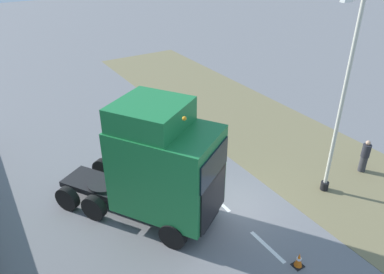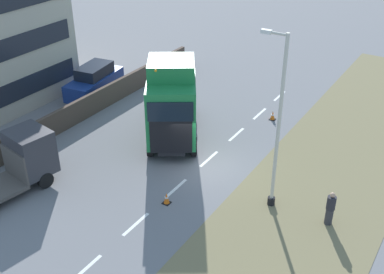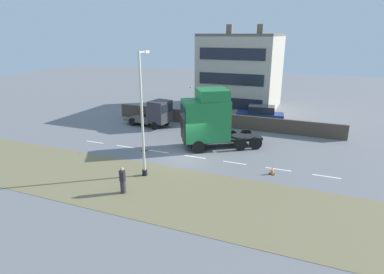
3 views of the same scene
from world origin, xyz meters
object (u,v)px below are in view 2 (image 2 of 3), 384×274
Objects in this scene: lamp_post at (277,133)px; traffic_cone_lead at (167,198)px; parked_car at (95,81)px; pedestrian at (330,209)px; flatbed_truck at (24,159)px; traffic_cone_trailing at (273,115)px; lorry_cab at (172,105)px.

traffic_cone_lead is at bearing 31.38° from lamp_post.
parked_car is 16.21m from lamp_post.
pedestrian is (-2.76, -0.08, -2.99)m from lamp_post.
parked_car is 0.61× the size of lamp_post.
flatbed_truck is 7.24m from traffic_cone_lead.
traffic_cone_trailing is at bearing -52.16° from pedestrian.
traffic_cone_lead is at bearing 28.44° from flatbed_truck.
lorry_cab reaches higher than traffic_cone_lead.
parked_car is at bearing -51.40° from lorry_cab.
lorry_cab is at bearing -58.85° from traffic_cone_lead.
pedestrian is at bearing 127.84° from traffic_cone_trailing.
traffic_cone_trailing is at bearing 69.19° from flatbed_truck.
lamp_post is 14.18× the size of traffic_cone_trailing.
lorry_cab is 11.75× the size of traffic_cone_lead.
lorry_cab is 8.07m from flatbed_truck.
flatbed_truck is at bearing 104.97° from parked_car.
parked_car is 8.59× the size of traffic_cone_trailing.
lamp_post reaches higher than flatbed_truck.
parked_car is 3.00× the size of pedestrian.
lorry_cab is 0.83× the size of lamp_post.
lorry_cab is at bearing -11.84° from pedestrian.
traffic_cone_lead is (6.88, 2.59, -0.53)m from pedestrian.
flatbed_truck is at bearing 19.85° from pedestrian.
traffic_cone_trailing is at bearing -67.00° from lamp_post.
pedestrian is 10.05m from traffic_cone_trailing.
traffic_cone_trailing is (6.16, -7.93, -0.53)m from pedestrian.
lorry_cab is 1.29× the size of flatbed_truck.
lorry_cab is 7.35m from lamp_post.
lamp_post is at bearing 153.16° from parked_car.
parked_car is 8.59× the size of traffic_cone_lead.
flatbed_truck is 9.13× the size of traffic_cone_trailing.
lamp_post is 9.38m from traffic_cone_trailing.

